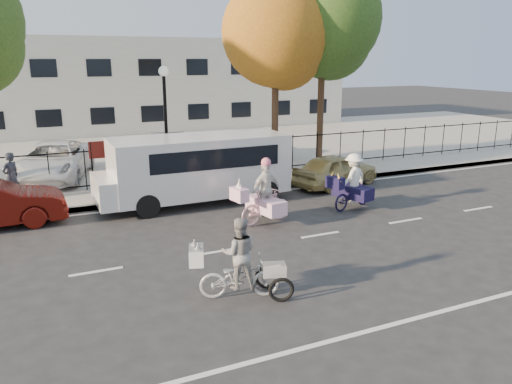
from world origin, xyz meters
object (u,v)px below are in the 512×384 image
lot_car_b (53,161)px  zebra_trike (240,267)px  lot_car_d (261,144)px  gold_sedan (336,170)px  pedestrian (11,177)px  white_van (197,167)px  bull_bike (352,187)px  unicorn_bike (265,200)px  lamppost (165,105)px  lot_car_c (168,150)px

lot_car_b → zebra_trike: bearing=-61.1°
zebra_trike → lot_car_d: zebra_trike is taller
gold_sedan → pedestrian: size_ratio=2.27×
white_van → lot_car_d: size_ratio=1.85×
bull_bike → lot_car_d: bull_bike is taller
pedestrian → gold_sedan: bearing=127.3°
unicorn_bike → lot_car_d: size_ratio=0.58×
lamppost → bull_bike: 7.32m
bull_bike → lot_car_b: (-8.61, 7.75, 0.14)m
pedestrian → lot_car_b: 3.08m
unicorn_bike → white_van: (-1.13, 2.95, 0.51)m
lamppost → lot_car_c: (0.92, 3.42, -2.27)m
white_van → bull_bike: bearing=-32.5°
lot_car_c → lot_car_d: (4.56, 0.15, -0.10)m
unicorn_bike → gold_sedan: size_ratio=0.55×
white_van → lot_car_b: (-4.24, 5.02, -0.37)m
lamppost → lot_car_c: bearing=75.0°
zebra_trike → unicorn_bike: 4.75m
white_van → lot_car_d: (5.08, 5.87, -0.51)m
gold_sedan → pedestrian: 11.43m
white_van → lot_car_d: white_van is taller
lamppost → white_van: bearing=-80.3°
lamppost → bull_bike: lamppost is taller
white_van → lot_car_b: white_van is taller
bull_bike → lot_car_b: 11.58m
gold_sedan → unicorn_bike: bearing=108.5°
zebra_trike → bull_bike: bearing=-34.8°
unicorn_bike → lot_car_c: unicorn_bike is taller
lot_car_d → bull_bike: bearing=-102.0°
lamppost → gold_sedan: bearing=-21.3°
lamppost → lot_car_b: 5.22m
pedestrian → lot_car_d: pedestrian is taller
gold_sedan → lot_car_c: (-5.00, 5.72, 0.21)m
unicorn_bike → white_van: 3.20m
gold_sedan → lot_car_c: lot_car_c is taller
zebra_trike → pedestrian: (-4.32, 9.30, 0.30)m
white_van → lot_car_c: (0.52, 5.72, -0.40)m
lamppost → white_van: size_ratio=0.68×
bull_bike → lot_car_c: size_ratio=0.48×
lamppost → bull_bike: (4.76, -5.03, -2.39)m
gold_sedan → lot_car_b: 10.97m
bull_bike → lot_car_d: 8.63m
zebra_trike → lot_car_b: 12.36m
lamppost → zebra_trike: bearing=-95.9°
lamppost → white_van: lamppost is taller
zebra_trike → lot_car_b: bearing=31.9°
white_van → pedestrian: (-5.68, 2.30, -0.28)m
bull_bike → lot_car_d: (0.72, 8.60, 0.01)m
lamppost → lot_car_d: 6.96m
white_van → lot_car_c: bearing=84.2°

